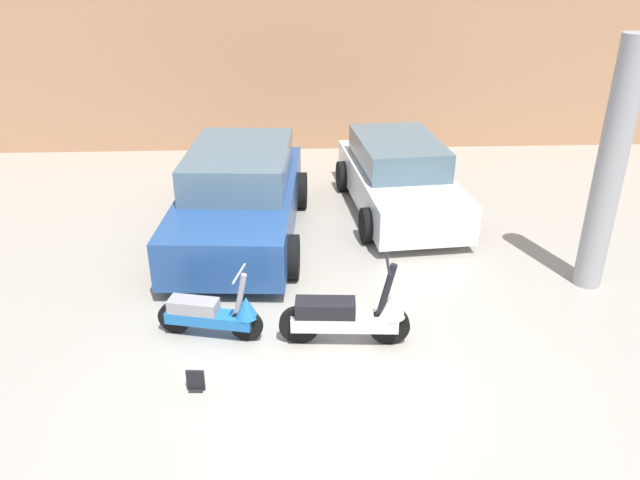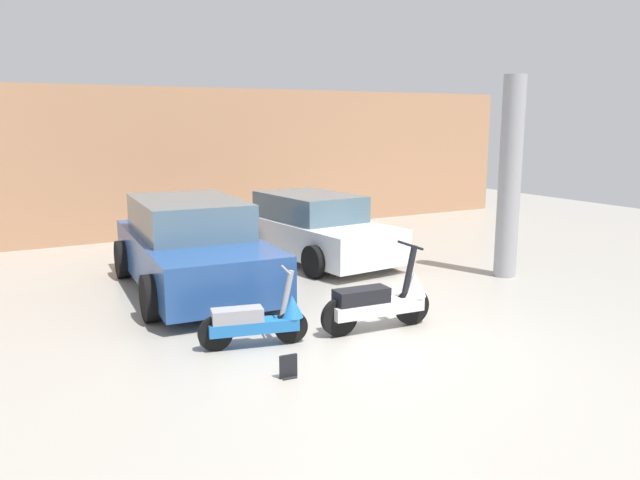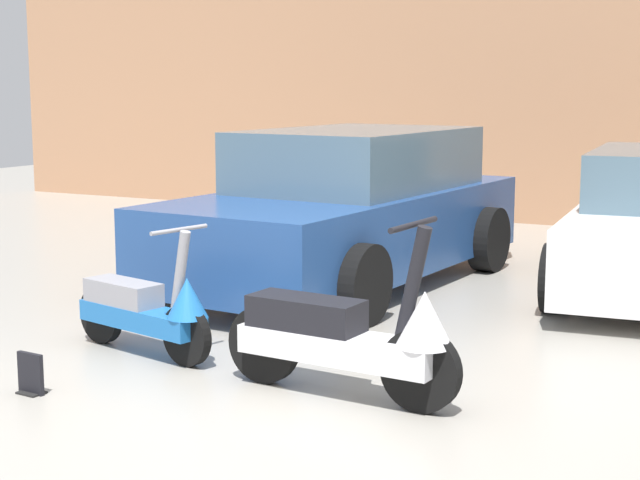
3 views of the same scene
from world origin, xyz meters
name	(u,v)px [view 2 (image 2 of 3)]	position (x,y,z in m)	size (l,w,h in m)	color
ground_plane	(382,345)	(0.00, 0.00, 0.00)	(28.00, 28.00, 0.00)	#9E998E
wall_back	(177,163)	(0.00, 8.53, 1.75)	(19.60, 0.12, 3.50)	tan
scooter_front_left	(258,320)	(-1.34, 0.72, 0.34)	(1.34, 0.58, 0.95)	black
scooter_front_right	(382,300)	(0.34, 0.51, 0.40)	(1.61, 0.58, 1.12)	black
car_rear_left	(192,247)	(-1.22, 3.69, 0.70)	(2.32, 4.45, 1.47)	navy
car_rear_center	(314,228)	(1.59, 4.69, 0.62)	(2.13, 3.97, 1.30)	white
placard_near_left_scooter	(288,368)	(-1.45, -0.32, 0.11)	(0.20, 0.13, 0.26)	black
support_column_side	(510,178)	(3.92, 1.83, 1.75)	(0.39, 0.39, 3.50)	#99999E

